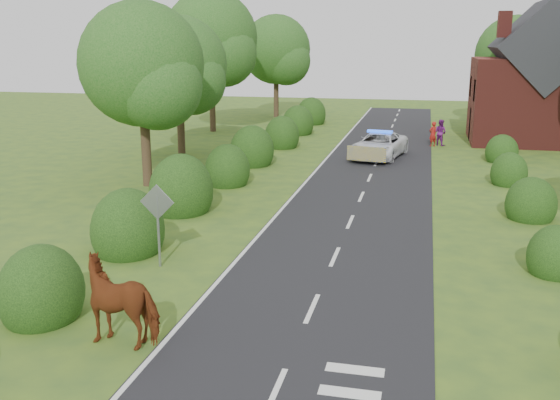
% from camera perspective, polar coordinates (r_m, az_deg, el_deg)
% --- Properties ---
extents(ground, '(120.00, 120.00, 0.00)m').
position_cam_1_polar(ground, '(16.00, 2.95, -9.93)').
color(ground, '#355623').
extents(road, '(6.00, 70.00, 0.02)m').
position_cam_1_polar(road, '(30.20, 8.03, 1.62)').
color(road, black).
rests_on(road, ground).
extents(road_markings, '(4.96, 70.00, 0.01)m').
position_cam_1_polar(road_markings, '(28.37, 4.42, 0.93)').
color(road_markings, white).
rests_on(road_markings, road).
extents(hedgerow_left, '(2.75, 50.41, 3.00)m').
position_cam_1_polar(hedgerow_left, '(28.19, -5.86, 2.32)').
color(hedgerow_left, black).
rests_on(hedgerow_left, ground).
extents(hedgerow_right, '(2.10, 45.78, 2.10)m').
position_cam_1_polar(hedgerow_right, '(26.60, 21.57, 0.22)').
color(hedgerow_right, black).
rests_on(hedgerow_right, ground).
extents(tree_left_a, '(5.74, 5.60, 8.38)m').
position_cam_1_polar(tree_left_a, '(28.98, -12.19, 11.57)').
color(tree_left_a, '#332316').
rests_on(tree_left_a, ground).
extents(tree_left_b, '(5.74, 5.60, 8.07)m').
position_cam_1_polar(tree_left_b, '(36.93, -8.98, 11.77)').
color(tree_left_b, '#332316').
rests_on(tree_left_b, ground).
extents(tree_left_c, '(6.97, 6.80, 10.22)m').
position_cam_1_polar(tree_left_c, '(46.75, -6.06, 14.18)').
color(tree_left_c, '#332316').
rests_on(tree_left_c, ground).
extents(tree_left_d, '(6.15, 6.00, 8.89)m').
position_cam_1_polar(tree_left_d, '(55.71, -0.12, 13.34)').
color(tree_left_d, '#332316').
rests_on(tree_left_d, ground).
extents(tree_right_c, '(6.15, 6.00, 8.58)m').
position_cam_1_polar(tree_right_c, '(52.67, 20.96, 12.05)').
color(tree_right_c, '#332316').
rests_on(tree_right_c, ground).
extents(road_sign, '(1.06, 0.08, 2.53)m').
position_cam_1_polar(road_sign, '(18.67, -11.13, -1.21)').
color(road_sign, gray).
rests_on(road_sign, ground).
extents(house, '(8.00, 7.40, 9.17)m').
position_cam_1_polar(house, '(45.00, 22.35, 9.71)').
color(house, maroon).
rests_on(house, ground).
extents(cow, '(2.30, 1.23, 1.63)m').
position_cam_1_polar(cow, '(14.62, -14.04, -9.31)').
color(cow, '#5F3414').
rests_on(cow, ground).
extents(police_van, '(3.34, 5.62, 1.60)m').
position_cam_1_polar(police_van, '(36.64, 9.06, 4.95)').
color(police_van, silver).
rests_on(police_van, ground).
extents(pedestrian_red, '(0.69, 0.68, 1.60)m').
position_cam_1_polar(pedestrian_red, '(41.38, 13.80, 5.88)').
color(pedestrian_red, maroon).
rests_on(pedestrian_red, ground).
extents(pedestrian_purple, '(1.05, 1.00, 1.70)m').
position_cam_1_polar(pedestrian_purple, '(41.85, 14.45, 6.00)').
color(pedestrian_purple, '#6A1A72').
rests_on(pedestrian_purple, ground).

